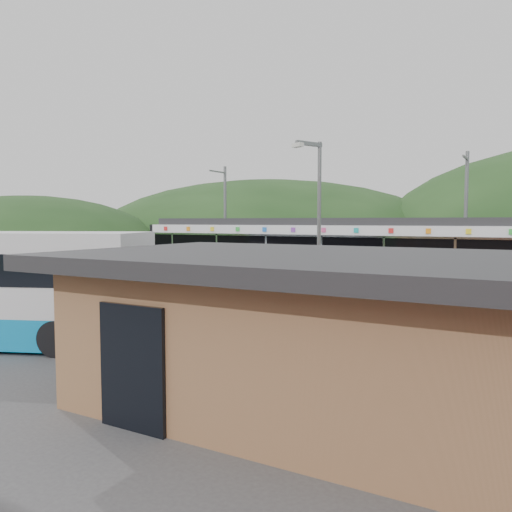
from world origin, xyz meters
The scene contains 9 objects.
ground centered at (0.00, 0.00, 0.00)m, with size 120.00×120.00×0.00m, color #4C4C4F.
hills centered at (6.19, 5.29, 0.00)m, with size 146.00×149.00×26.00m.
platform centered at (0.00, 3.30, 0.15)m, with size 26.00×3.20×0.30m, color #9E9E99.
yellow_line centered at (0.00, 2.00, 0.30)m, with size 26.00×0.10×0.01m, color yellow.
train centered at (0.60, 6.00, 2.06)m, with size 20.44×3.01×3.74m.
catenary_mast_west centered at (-7.00, 8.56, 3.65)m, with size 0.18×1.80×7.00m.
catenary_mast_east centered at (7.00, 8.56, 3.65)m, with size 0.18×1.80×7.00m.
station_shelter centered at (6.00, -9.01, 1.55)m, with size 9.20×6.20×3.00m.
lamp_post centered at (4.08, -3.38, 3.61)m, with size 0.52×1.12×6.05m.
Camera 1 is at (9.94, -17.84, 3.62)m, focal length 35.00 mm.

